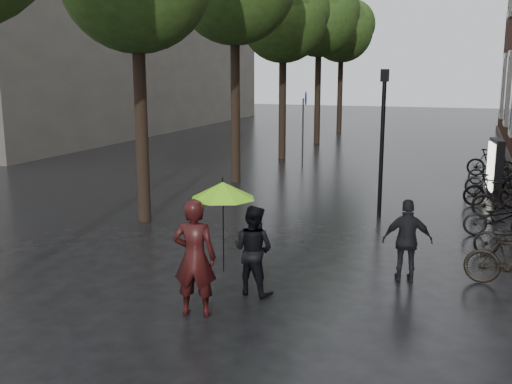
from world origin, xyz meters
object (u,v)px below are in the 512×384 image
at_px(pedestrian_walking, 407,241).
at_px(lamp_post, 383,129).
at_px(ad_lightbox, 495,168).
at_px(parked_bicycles, 498,196).
at_px(person_black, 253,250).
at_px(person_burgundy, 195,258).

xyz_separation_m(pedestrian_walking, lamp_post, (-1.19, 4.84, 1.59)).
bearing_deg(ad_lightbox, pedestrian_walking, -110.30).
height_order(pedestrian_walking, lamp_post, lamp_post).
distance_m(parked_bicycles, lamp_post, 3.94).
distance_m(parked_bicycles, ad_lightbox, 2.22).
height_order(parked_bicycles, ad_lightbox, ad_lightbox).
relative_size(person_black, parked_bicycles, 0.13).
distance_m(person_burgundy, ad_lightbox, 12.43).
bearing_deg(lamp_post, person_black, -101.32).
bearing_deg(pedestrian_walking, lamp_post, -88.36).
bearing_deg(person_black, person_burgundy, 77.00).
xyz_separation_m(person_burgundy, pedestrian_walking, (3.03, 2.76, -0.18)).
bearing_deg(lamp_post, parked_bicycles, 29.32).
xyz_separation_m(person_burgundy, lamp_post, (1.83, 7.60, 1.41)).
xyz_separation_m(parked_bicycles, lamp_post, (-3.01, -1.69, 1.90)).
height_order(person_burgundy, lamp_post, lamp_post).
distance_m(person_burgundy, person_black, 1.33).
bearing_deg(pedestrian_walking, parked_bicycles, -117.73).
relative_size(pedestrian_walking, ad_lightbox, 0.87).
height_order(parked_bicycles, lamp_post, lamp_post).
height_order(person_burgundy, ad_lightbox, person_burgundy).
bearing_deg(ad_lightbox, person_black, -121.28).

